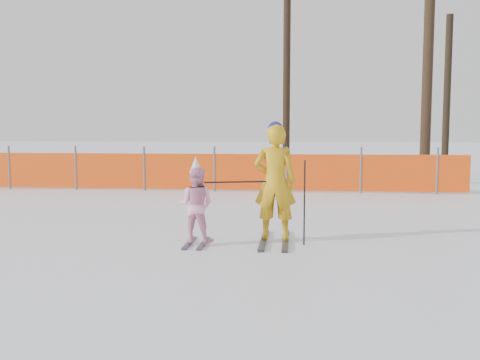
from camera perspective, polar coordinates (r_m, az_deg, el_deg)
name	(u,v)px	position (r m, az deg, el deg)	size (l,w,h in m)	color
ground	(236,255)	(7.51, -0.39, -7.98)	(120.00, 120.00, 0.00)	white
adult	(275,182)	(8.24, 3.75, -0.22)	(0.66, 1.53, 1.86)	black
child	(196,204)	(8.10, -4.70, -2.60)	(0.63, 0.87, 1.33)	black
ski_poles	(275,194)	(8.08, 3.72, -1.48)	(1.52, 0.27, 1.29)	black
safety_fence	(158,171)	(15.18, -8.76, 0.96)	(16.88, 0.06, 1.25)	#595960
tree_trunks	(392,77)	(18.02, 15.91, 10.49)	(5.59, 1.88, 7.34)	#302115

